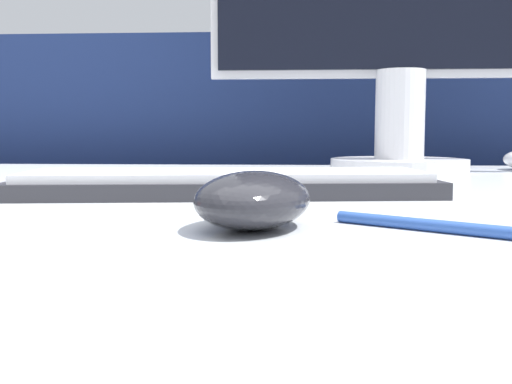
{
  "coord_description": "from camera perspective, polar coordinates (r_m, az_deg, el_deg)",
  "views": [
    {
      "loc": [
        0.04,
        -0.58,
        0.81
      ],
      "look_at": [
        0.01,
        -0.16,
        0.77
      ],
      "focal_mm": 42.0,
      "sensor_mm": 36.0,
      "label": 1
    }
  ],
  "objects": [
    {
      "name": "partition_panel",
      "position": [
        1.29,
        1.68,
        -7.85
      ],
      "size": [
        5.0,
        0.03,
        1.01
      ],
      "color": "navy",
      "rests_on": "ground_plane"
    },
    {
      "name": "computer_mouse_near",
      "position": [
        0.39,
        -0.29,
        -0.74
      ],
      "size": [
        0.09,
        0.12,
        0.04
      ],
      "rotation": [
        0.0,
        0.0,
        -0.22
      ],
      "color": "#232328",
      "rests_on": "desk"
    },
    {
      "name": "keyboard",
      "position": [
        0.59,
        -2.93,
        0.83
      ],
      "size": [
        0.42,
        0.17,
        0.02
      ],
      "rotation": [
        0.0,
        0.0,
        0.12
      ],
      "color": "#28282D",
      "rests_on": "desk"
    },
    {
      "name": "pen",
      "position": [
        0.39,
        18.34,
        -3.25
      ],
      "size": [
        0.14,
        0.1,
        0.01
      ],
      "rotation": [
        0.0,
        0.0,
        -0.59
      ],
      "color": "#284C9E",
      "rests_on": "desk"
    }
  ]
}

